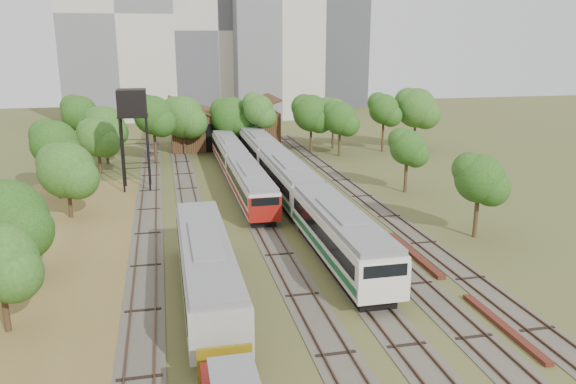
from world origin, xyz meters
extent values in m
plane|color=#475123|center=(0.00, 0.00, 0.00)|extent=(240.00, 240.00, 0.00)
cube|color=brown|center=(-18.00, 8.00, 0.02)|extent=(14.00, 60.00, 0.04)
cube|color=#4C473D|center=(-12.00, 25.00, 0.03)|extent=(2.60, 80.00, 0.06)
cube|color=#472D1E|center=(-12.72, 25.00, 0.12)|extent=(0.08, 80.00, 0.14)
cube|color=#472D1E|center=(-11.28, 25.00, 0.12)|extent=(0.08, 80.00, 0.14)
cube|color=#4C473D|center=(-8.00, 25.00, 0.03)|extent=(2.60, 80.00, 0.06)
cube|color=#472D1E|center=(-8.72, 25.00, 0.12)|extent=(0.08, 80.00, 0.14)
cube|color=#472D1E|center=(-7.28, 25.00, 0.12)|extent=(0.08, 80.00, 0.14)
cube|color=#4C473D|center=(-2.00, 25.00, 0.03)|extent=(2.60, 80.00, 0.06)
cube|color=#472D1E|center=(-2.72, 25.00, 0.12)|extent=(0.08, 80.00, 0.14)
cube|color=#472D1E|center=(-1.28, 25.00, 0.12)|extent=(0.08, 80.00, 0.14)
cube|color=#4C473D|center=(2.00, 25.00, 0.03)|extent=(2.60, 80.00, 0.06)
cube|color=#472D1E|center=(1.28, 25.00, 0.12)|extent=(0.08, 80.00, 0.14)
cube|color=#472D1E|center=(2.72, 25.00, 0.12)|extent=(0.08, 80.00, 0.14)
cube|color=#4C473D|center=(6.00, 25.00, 0.03)|extent=(2.60, 80.00, 0.06)
cube|color=#472D1E|center=(5.28, 25.00, 0.12)|extent=(0.08, 80.00, 0.14)
cube|color=#472D1E|center=(6.72, 25.00, 0.12)|extent=(0.08, 80.00, 0.14)
cube|color=#4C473D|center=(10.00, 25.00, 0.03)|extent=(2.60, 80.00, 0.06)
cube|color=#472D1E|center=(9.28, 25.00, 0.12)|extent=(0.08, 80.00, 0.14)
cube|color=#472D1E|center=(10.72, 25.00, 0.12)|extent=(0.08, 80.00, 0.14)
cube|color=black|center=(-2.00, 24.85, 0.39)|extent=(2.17, 15.64, 0.79)
cube|color=silver|center=(-2.00, 24.85, 2.02)|extent=(2.86, 17.00, 2.47)
cube|color=black|center=(-2.00, 24.85, 2.32)|extent=(2.92, 15.64, 0.84)
cube|color=slate|center=(-2.00, 24.85, 3.43)|extent=(2.63, 16.66, 0.36)
cube|color=maroon|center=(-2.00, 24.85, 1.33)|extent=(2.92, 16.66, 0.44)
cube|color=maroon|center=(-2.00, 16.40, 1.90)|extent=(2.90, 0.25, 2.22)
cube|color=black|center=(-2.00, 42.35, 0.39)|extent=(2.17, 15.64, 0.79)
cube|color=silver|center=(-2.00, 42.35, 2.02)|extent=(2.86, 17.00, 2.47)
cube|color=black|center=(-2.00, 42.35, 2.32)|extent=(2.92, 15.64, 0.84)
cube|color=slate|center=(-2.00, 42.35, 3.43)|extent=(2.63, 16.66, 0.36)
cube|color=maroon|center=(-2.00, 42.35, 1.33)|extent=(2.92, 16.66, 0.44)
cube|color=black|center=(2.00, 7.83, 0.44)|extent=(2.44, 15.64, 0.89)
cube|color=silver|center=(2.00, 7.83, 2.28)|extent=(3.22, 17.00, 2.78)
cube|color=black|center=(2.00, 7.83, 2.61)|extent=(3.28, 15.64, 0.94)
cube|color=slate|center=(2.00, 7.83, 3.87)|extent=(2.96, 16.66, 0.40)
cube|color=#175C31|center=(2.00, 7.83, 1.50)|extent=(3.28, 16.66, 0.50)
cube|color=silver|center=(2.00, -0.62, 2.14)|extent=(3.26, 0.25, 2.50)
cube|color=black|center=(2.00, 25.33, 0.44)|extent=(2.44, 15.64, 0.89)
cube|color=silver|center=(2.00, 25.33, 2.28)|extent=(3.22, 17.00, 2.78)
cube|color=black|center=(2.00, 25.33, 2.61)|extent=(3.28, 15.64, 0.94)
cube|color=slate|center=(2.00, 25.33, 3.87)|extent=(2.96, 16.66, 0.40)
cube|color=#175C31|center=(2.00, 25.33, 1.50)|extent=(3.28, 16.66, 0.50)
cube|color=black|center=(2.00, 42.83, 0.44)|extent=(2.44, 15.64, 0.89)
cube|color=silver|center=(2.00, 42.83, 2.28)|extent=(3.22, 17.00, 2.78)
cube|color=black|center=(2.00, 42.83, 2.61)|extent=(3.28, 15.64, 0.94)
cube|color=slate|center=(2.00, 42.83, 3.87)|extent=(2.96, 16.66, 0.40)
cube|color=#175C31|center=(2.00, 42.83, 1.50)|extent=(3.28, 16.66, 0.50)
cube|color=black|center=(-2.00, 60.85, 0.39)|extent=(2.13, 14.72, 0.78)
cube|color=silver|center=(-2.00, 60.85, 1.99)|extent=(2.81, 16.00, 2.42)
cube|color=black|center=(-2.00, 60.85, 2.28)|extent=(2.87, 14.72, 0.82)
cube|color=slate|center=(-2.00, 60.85, 3.37)|extent=(2.59, 15.68, 0.35)
cube|color=#175C31|center=(-2.00, 60.85, 1.31)|extent=(2.87, 15.68, 0.44)
cube|color=silver|center=(-2.00, 52.90, 1.87)|extent=(2.85, 0.25, 2.18)
cube|color=gold|center=(-8.00, -6.05, 1.52)|extent=(2.57, 0.20, 1.72)
cube|color=slate|center=(-8.00, -10.00, 3.14)|extent=(1.91, 3.60, 0.19)
cube|color=black|center=(-8.00, 4.00, 0.43)|extent=(2.38, 16.56, 0.87)
cube|color=gray|center=(-8.00, 4.00, 2.22)|extent=(3.14, 18.00, 2.71)
cube|color=black|center=(-8.00, 4.00, 2.55)|extent=(3.20, 16.56, 0.92)
cube|color=slate|center=(-8.00, 4.00, 3.77)|extent=(2.89, 17.64, 0.39)
cylinder|color=black|center=(-14.66, 32.23, 4.02)|extent=(0.20, 0.20, 8.04)
cylinder|color=black|center=(-11.94, 32.23, 4.02)|extent=(0.20, 0.20, 8.04)
cylinder|color=black|center=(-14.66, 34.94, 4.02)|extent=(0.20, 0.20, 8.04)
cylinder|color=black|center=(-11.94, 34.94, 4.02)|extent=(0.20, 0.20, 8.04)
cube|color=black|center=(-13.30, 33.59, 8.14)|extent=(3.17, 3.17, 0.20)
cube|color=black|center=(-13.30, 33.59, 9.60)|extent=(3.02, 3.02, 2.71)
cube|color=#582419|center=(8.00, 8.03, 0.15)|extent=(0.61, 9.12, 0.30)
cube|color=#582419|center=(8.20, -3.51, 0.13)|extent=(0.51, 8.12, 0.26)
cube|color=#3C1C15|center=(-1.00, 58.00, 2.75)|extent=(16.00, 11.00, 5.50)
cube|color=#3C1C15|center=(-5.00, 58.00, 6.10)|extent=(8.45, 11.55, 2.96)
cube|color=#3C1C15|center=(3.00, 58.00, 6.10)|extent=(8.45, 11.55, 2.96)
cube|color=black|center=(-1.00, 52.55, 2.20)|extent=(6.40, 0.15, 4.12)
cylinder|color=#382616|center=(-19.39, 2.33, 1.69)|extent=(0.36, 0.36, 3.38)
cylinder|color=#382616|center=(-20.88, 10.32, 1.66)|extent=(0.36, 0.36, 3.32)
sphere|color=#144713|center=(-20.88, 10.32, 4.23)|extent=(5.50, 5.50, 5.50)
cylinder|color=#382616|center=(-19.01, 23.99, 1.79)|extent=(0.36, 0.36, 3.57)
sphere|color=#144713|center=(-19.01, 23.99, 4.55)|extent=(5.11, 5.11, 5.11)
cylinder|color=#382616|center=(-21.13, 31.35, 2.27)|extent=(0.36, 0.36, 4.53)
sphere|color=#144713|center=(-21.13, 31.35, 5.77)|extent=(4.79, 4.79, 4.79)
cylinder|color=#382616|center=(-18.13, 42.59, 1.76)|extent=(0.36, 0.36, 3.52)
sphere|color=#144713|center=(-18.13, 42.59, 4.48)|extent=(4.77, 4.77, 4.77)
cylinder|color=#382616|center=(-21.45, 53.53, 2.42)|extent=(0.36, 0.36, 4.84)
sphere|color=#144713|center=(-21.45, 53.53, 6.16)|extent=(4.96, 4.96, 4.96)
cylinder|color=#382616|center=(-17.68, 48.00, 1.99)|extent=(0.36, 0.36, 3.98)
sphere|color=#144713|center=(-17.68, 48.00, 5.07)|extent=(5.27, 5.27, 5.27)
cylinder|color=#382616|center=(-11.37, 47.19, 2.53)|extent=(0.36, 0.36, 5.06)
sphere|color=#144713|center=(-11.37, 47.19, 6.44)|extent=(5.13, 5.13, 5.13)
cylinder|color=#382616|center=(-7.30, 52.35, 2.14)|extent=(0.36, 0.36, 4.29)
sphere|color=#144713|center=(-7.30, 52.35, 5.46)|extent=(5.95, 5.95, 5.95)
cylinder|color=#382616|center=(-0.39, 52.42, 2.04)|extent=(0.36, 0.36, 4.09)
sphere|color=#144713|center=(-0.39, 52.42, 5.20)|extent=(5.90, 5.90, 5.90)
cylinder|color=#382616|center=(3.03, 48.85, 2.59)|extent=(0.36, 0.36, 5.17)
sphere|color=#144713|center=(3.03, 48.85, 6.58)|extent=(4.24, 4.24, 4.24)
cylinder|color=#382616|center=(10.67, 48.83, 2.33)|extent=(0.36, 0.36, 4.65)
sphere|color=#144713|center=(10.67, 48.83, 5.92)|extent=(5.25, 5.25, 5.25)
cylinder|color=#382616|center=(15.12, 52.46, 2.12)|extent=(0.36, 0.36, 4.24)
sphere|color=#144713|center=(15.12, 52.46, 5.40)|extent=(4.52, 4.52, 4.52)
cylinder|color=#382616|center=(21.49, 48.11, 2.47)|extent=(0.36, 0.36, 4.95)
sphere|color=#144713|center=(21.49, 48.11, 6.29)|extent=(4.38, 4.38, 4.38)
cylinder|color=#382616|center=(26.83, 48.68, 2.47)|extent=(0.36, 0.36, 4.93)
sphere|color=#144713|center=(26.83, 48.68, 6.28)|extent=(5.86, 5.86, 5.86)
cylinder|color=#382616|center=(14.85, 10.97, 1.99)|extent=(0.36, 0.36, 3.97)
sphere|color=#144713|center=(14.85, 10.97, 5.06)|extent=(4.02, 4.02, 4.02)
cylinder|color=#382616|center=(15.16, 25.72, 1.95)|extent=(0.36, 0.36, 3.90)
sphere|color=#144713|center=(15.16, 25.72, 4.96)|extent=(3.77, 3.77, 3.77)
cylinder|color=#382616|center=(14.22, 46.35, 2.12)|extent=(0.36, 0.36, 4.24)
sphere|color=#144713|center=(14.22, 46.35, 5.39)|extent=(4.64, 4.64, 4.64)
cube|color=beige|center=(-18.00, 95.00, 21.00)|extent=(22.00, 16.00, 42.00)
cube|color=beige|center=(2.00, 100.00, 18.00)|extent=(20.00, 18.00, 36.00)
cube|color=beige|center=(14.00, 92.00, 24.00)|extent=(18.00, 16.00, 48.00)
cube|color=#414449|center=(34.00, 110.00, 14.00)|extent=(12.00, 12.00, 28.00)
camera|label=1|loc=(-10.16, -29.09, 15.92)|focal=35.00mm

